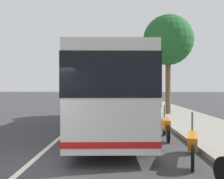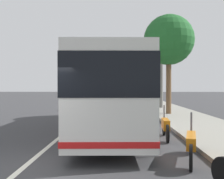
{
  "view_description": "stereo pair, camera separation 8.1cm",
  "coord_description": "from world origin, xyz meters",
  "px_view_note": "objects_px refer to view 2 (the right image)",
  "views": [
    {
      "loc": [
        -5.95,
        -2.32,
        2.01
      ],
      "look_at": [
        6.71,
        -2.04,
        1.91
      ],
      "focal_mm": 40.65,
      "sensor_mm": 36.0,
      "label": 1
    },
    {
      "loc": [
        -5.95,
        -2.4,
        2.01
      ],
      "look_at": [
        6.71,
        -2.04,
        1.91
      ],
      "focal_mm": 40.65,
      "sensor_mm": 36.0,
      "label": 2
    }
  ],
  "objects_px": {
    "car_side_street": "(120,94)",
    "car_ahead_same_lane": "(94,95)",
    "motorcycle_far_end": "(191,144)",
    "motorcycle_nearest_curb": "(166,126)",
    "car_far_distant": "(120,95)",
    "car_behind_bus": "(88,97)",
    "roadside_tree_mid_block": "(169,40)",
    "coach_bus": "(109,90)",
    "utility_pole": "(161,73)"
  },
  "relations": [
    {
      "from": "coach_bus",
      "to": "utility_pole",
      "type": "distance_m",
      "value": 12.77
    },
    {
      "from": "car_ahead_same_lane",
      "to": "motorcycle_far_end",
      "type": "bearing_deg",
      "value": 9.66
    },
    {
      "from": "car_behind_bus",
      "to": "utility_pole",
      "type": "relative_size",
      "value": 0.69
    },
    {
      "from": "coach_bus",
      "to": "utility_pole",
      "type": "xyz_separation_m",
      "value": [
        11.91,
        -4.37,
        1.51
      ]
    },
    {
      "from": "coach_bus",
      "to": "motorcycle_nearest_curb",
      "type": "bearing_deg",
      "value": -130.58
    },
    {
      "from": "coach_bus",
      "to": "car_ahead_same_lane",
      "type": "relative_size",
      "value": 2.76
    },
    {
      "from": "car_far_distant",
      "to": "car_behind_bus",
      "type": "distance_m",
      "value": 9.79
    },
    {
      "from": "motorcycle_far_end",
      "to": "roadside_tree_mid_block",
      "type": "distance_m",
      "value": 12.4
    },
    {
      "from": "car_behind_bus",
      "to": "car_ahead_same_lane",
      "type": "bearing_deg",
      "value": -179.81
    },
    {
      "from": "car_behind_bus",
      "to": "motorcycle_nearest_curb",
      "type": "bearing_deg",
      "value": 13.28
    },
    {
      "from": "utility_pole",
      "to": "roadside_tree_mid_block",
      "type": "bearing_deg",
      "value": 176.14
    },
    {
      "from": "motorcycle_far_end",
      "to": "car_side_street",
      "type": "height_order",
      "value": "car_side_street"
    },
    {
      "from": "car_far_distant",
      "to": "roadside_tree_mid_block",
      "type": "height_order",
      "value": "roadside_tree_mid_block"
    },
    {
      "from": "coach_bus",
      "to": "roadside_tree_mid_block",
      "type": "height_order",
      "value": "roadside_tree_mid_block"
    },
    {
      "from": "car_side_street",
      "to": "car_behind_bus",
      "type": "relative_size",
      "value": 0.96
    },
    {
      "from": "coach_bus",
      "to": "roadside_tree_mid_block",
      "type": "relative_size",
      "value": 1.57
    },
    {
      "from": "coach_bus",
      "to": "car_side_street",
      "type": "xyz_separation_m",
      "value": [
        39.95,
        -0.57,
        -1.19
      ]
    },
    {
      "from": "car_far_distant",
      "to": "car_side_street",
      "type": "height_order",
      "value": "car_far_distant"
    },
    {
      "from": "car_far_distant",
      "to": "utility_pole",
      "type": "height_order",
      "value": "utility_pole"
    },
    {
      "from": "motorcycle_nearest_curb",
      "to": "car_ahead_same_lane",
      "type": "xyz_separation_m",
      "value": [
        32.76,
        6.16,
        0.19
      ]
    },
    {
      "from": "motorcycle_nearest_curb",
      "to": "car_side_street",
      "type": "relative_size",
      "value": 0.47
    },
    {
      "from": "coach_bus",
      "to": "motorcycle_far_end",
      "type": "distance_m",
      "value": 5.57
    },
    {
      "from": "car_far_distant",
      "to": "car_behind_bus",
      "type": "relative_size",
      "value": 0.92
    },
    {
      "from": "coach_bus",
      "to": "car_behind_bus",
      "type": "distance_m",
      "value": 22.71
    },
    {
      "from": "car_behind_bus",
      "to": "utility_pole",
      "type": "xyz_separation_m",
      "value": [
        -10.46,
        -8.12,
        2.72
      ]
    },
    {
      "from": "car_far_distant",
      "to": "car_side_street",
      "type": "bearing_deg",
      "value": -0.88
    },
    {
      "from": "car_ahead_same_lane",
      "to": "utility_pole",
      "type": "xyz_separation_m",
      "value": [
        -19.05,
        -8.25,
        2.72
      ]
    },
    {
      "from": "motorcycle_far_end",
      "to": "car_far_distant",
      "type": "distance_m",
      "value": 36.02
    },
    {
      "from": "motorcycle_far_end",
      "to": "car_side_street",
      "type": "xyz_separation_m",
      "value": [
        44.76,
        1.85,
        0.22
      ]
    },
    {
      "from": "motorcycle_far_end",
      "to": "car_behind_bus",
      "type": "height_order",
      "value": "car_behind_bus"
    },
    {
      "from": "car_far_distant",
      "to": "car_ahead_same_lane",
      "type": "height_order",
      "value": "car_far_distant"
    },
    {
      "from": "car_ahead_same_lane",
      "to": "roadside_tree_mid_block",
      "type": "height_order",
      "value": "roadside_tree_mid_block"
    },
    {
      "from": "motorcycle_far_end",
      "to": "car_behind_bus",
      "type": "bearing_deg",
      "value": 28.88
    },
    {
      "from": "motorcycle_nearest_curb",
      "to": "car_ahead_same_lane",
      "type": "distance_m",
      "value": 33.33
    },
    {
      "from": "utility_pole",
      "to": "coach_bus",
      "type": "bearing_deg",
      "value": 159.86
    },
    {
      "from": "car_side_street",
      "to": "car_ahead_same_lane",
      "type": "distance_m",
      "value": 10.04
    },
    {
      "from": "utility_pole",
      "to": "car_behind_bus",
      "type": "bearing_deg",
      "value": 37.82
    },
    {
      "from": "car_side_street",
      "to": "utility_pole",
      "type": "xyz_separation_m",
      "value": [
        -28.04,
        -3.8,
        2.7
      ]
    },
    {
      "from": "motorcycle_far_end",
      "to": "car_ahead_same_lane",
      "type": "distance_m",
      "value": 36.32
    },
    {
      "from": "car_ahead_same_lane",
      "to": "car_far_distant",
      "type": "bearing_deg",
      "value": 92.32
    },
    {
      "from": "motorcycle_far_end",
      "to": "roadside_tree_mid_block",
      "type": "height_order",
      "value": "roadside_tree_mid_block"
    },
    {
      "from": "coach_bus",
      "to": "car_far_distant",
      "type": "xyz_separation_m",
      "value": [
        31.16,
        -0.53,
        -1.18
      ]
    },
    {
      "from": "car_side_street",
      "to": "car_behind_bus",
      "type": "bearing_deg",
      "value": 164.32
    },
    {
      "from": "motorcycle_far_end",
      "to": "roadside_tree_mid_block",
      "type": "xyz_separation_m",
      "value": [
        11.28,
        -1.58,
        4.9
      ]
    },
    {
      "from": "car_side_street",
      "to": "car_behind_bus",
      "type": "height_order",
      "value": "car_side_street"
    },
    {
      "from": "car_behind_bus",
      "to": "coach_bus",
      "type": "bearing_deg",
      "value": 8.8
    },
    {
      "from": "motorcycle_far_end",
      "to": "motorcycle_nearest_curb",
      "type": "distance_m",
      "value": 3.01
    },
    {
      "from": "car_far_distant",
      "to": "car_behind_bus",
      "type": "height_order",
      "value": "car_far_distant"
    },
    {
      "from": "coach_bus",
      "to": "utility_pole",
      "type": "relative_size",
      "value": 1.67
    },
    {
      "from": "motorcycle_far_end",
      "to": "car_ahead_same_lane",
      "type": "bearing_deg",
      "value": 26.08
    }
  ]
}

